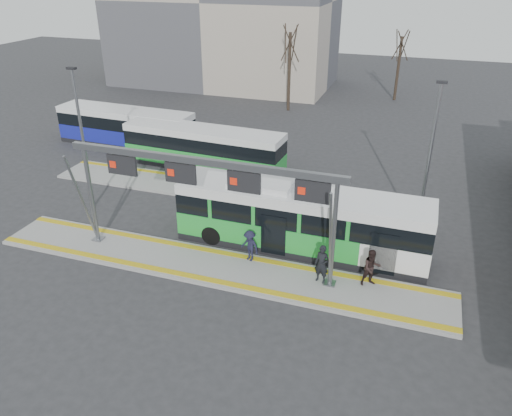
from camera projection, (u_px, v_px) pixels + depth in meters
The scene contains 17 objects.
ground at pixel (213, 268), 23.49m from camera, with size 120.00×120.00×0.00m, color #2D2D30.
platform_main at pixel (213, 266), 23.46m from camera, with size 22.00×3.00×0.15m, color gray.
platform_second at pixel (205, 188), 31.37m from camera, with size 20.00×3.00×0.15m, color gray.
tactile_main at pixel (213, 265), 23.42m from camera, with size 22.00×2.65×0.02m.
tactile_second at pixel (212, 180), 32.30m from camera, with size 20.00×0.35×0.02m.
gantry at pixel (204, 181), 21.87m from camera, with size 13.00×1.68×5.20m.
hero_bus at pixel (301, 220), 24.48m from camera, with size 12.37×2.69×3.39m.
bg_bus_green at pixel (204, 148), 34.08m from camera, with size 11.33×2.97×2.81m.
bg_bus_blue at pixel (126, 128), 38.17m from camera, with size 10.91×2.86×2.82m.
passenger_a at pixel (322, 264), 21.86m from camera, with size 0.66×0.43×1.80m, color black.
passenger_b at pixel (372, 268), 21.67m from camera, with size 0.84×0.65×1.73m, color black.
passenger_c at pixel (250, 246), 23.49m from camera, with size 1.01×0.58×1.56m, color #1B1B30.
tree_left at pixel (290, 44), 44.79m from camera, with size 1.40×1.40×8.03m.
tree_mid at pixel (401, 46), 48.58m from camera, with size 1.40×1.40×7.03m.
tree_far at pixel (131, 21), 54.71m from camera, with size 1.40×1.40×8.96m.
lamp_west at pixel (83, 137), 27.37m from camera, with size 0.50×0.25×8.02m.
lamp_east at pixel (429, 157), 24.64m from camera, with size 0.50×0.25×8.00m.
Camera 1 is at (8.30, -17.98, 13.12)m, focal length 35.00 mm.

